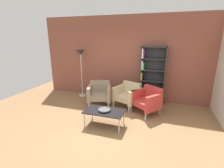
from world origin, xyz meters
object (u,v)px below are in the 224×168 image
Objects in this scene: armchair_spare_guest at (99,93)px; floor_lamp_torchiere at (81,58)px; armchair_by_bookshelf at (147,100)px; decorative_bowl at (104,110)px; bookshelf_tall at (151,75)px; armchair_near_window at (128,94)px; coffee_table_low at (104,112)px.

armchair_spare_guest is 0.50× the size of floor_lamp_torchiere.
armchair_by_bookshelf is at bearing -22.38° from armchair_spare_guest.
armchair_by_bookshelf reaches higher than decorative_bowl.
armchair_near_window is (-0.63, -0.64, -0.53)m from bookshelf_tall.
coffee_table_low is 1.05× the size of armchair_by_bookshelf.
armchair_spare_guest is 1.56m from armchair_by_bookshelf.
bookshelf_tall is at bearing 3.79° from floor_lamp_torchiere.
armchair_by_bookshelf is (1.56, -0.12, 0.00)m from armchair_spare_guest.
bookshelf_tall is 1.06m from armchair_by_bookshelf.
bookshelf_tall is 2.56m from floor_lamp_torchiere.
coffee_table_low is at bearing -94.37° from armchair_by_bookshelf.
bookshelf_tall is 2.10× the size of armchair_near_window.
floor_lamp_torchiere is (-0.97, 0.63, 1.03)m from armchair_spare_guest.
floor_lamp_torchiere reaches higher than armchair_spare_guest.
bookshelf_tall is 5.94× the size of decorative_bowl.
bookshelf_tall is at bearing 64.80° from coffee_table_low.
coffee_table_low is at bearing -115.20° from bookshelf_tall.
armchair_spare_guest and armchair_by_bookshelf have the same top height.
floor_lamp_torchiere is at bearing -171.61° from armchair_near_window.
decorative_bowl is 0.35× the size of armchair_near_window.
armchair_spare_guest is at bearing -148.11° from armchair_near_window.
bookshelf_tall reaches higher than armchair_near_window.
armchair_by_bookshelf is 2.83m from floor_lamp_torchiere.
armchair_near_window is (0.30, 1.33, 0.05)m from coffee_table_low.
armchair_by_bookshelf is at bearing 48.23° from coffee_table_low.
armchair_spare_guest reaches higher than coffee_table_low.
armchair_near_window is at bearing 77.41° from decorative_bowl.
coffee_table_low is 1.33m from armchair_spare_guest.
armchair_near_window reaches higher than coffee_table_low.
floor_lamp_torchiere is at bearing -159.10° from armchair_by_bookshelf.
armchair_near_window is at bearing -14.18° from floor_lamp_torchiere.
floor_lamp_torchiere reaches higher than decorative_bowl.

